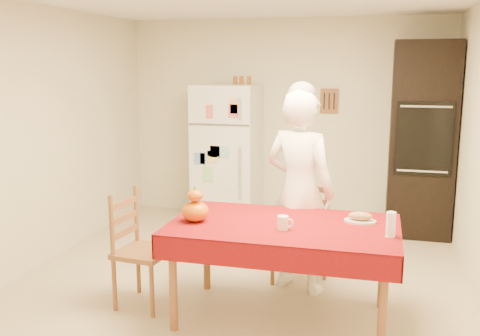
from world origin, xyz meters
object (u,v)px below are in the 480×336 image
(coffee_mug, at_px, (283,223))
(dining_table, at_px, (283,233))
(refrigerator, at_px, (227,154))
(wine_glass, at_px, (391,224))
(chair_far, at_px, (303,226))
(chair_left, at_px, (137,244))
(seated_woman, at_px, (300,192))
(bread_plate, at_px, (360,221))
(pumpkin_lower, at_px, (195,211))
(oven_cabinet, at_px, (422,140))

(coffee_mug, bearing_deg, dining_table, 97.66)
(refrigerator, bearing_deg, coffee_mug, -65.85)
(dining_table, xyz_separation_m, wine_glass, (0.77, -0.12, 0.16))
(dining_table, relative_size, chair_far, 1.79)
(chair_left, bearing_deg, seated_woman, -56.19)
(bread_plate, bearing_deg, chair_left, -172.86)
(pumpkin_lower, distance_m, wine_glass, 1.43)
(dining_table, height_order, seated_woman, seated_woman)
(oven_cabinet, relative_size, bread_plate, 9.17)
(chair_left, bearing_deg, refrigerator, 5.12)
(chair_left, distance_m, seated_woman, 1.43)
(refrigerator, xyz_separation_m, seated_woman, (1.18, -1.86, 0.02))
(bread_plate, bearing_deg, wine_glass, -54.11)
(coffee_mug, distance_m, bread_plate, 0.63)
(chair_left, distance_m, pumpkin_lower, 0.63)
(chair_left, height_order, pumpkin_lower, chair_left)
(bread_plate, bearing_deg, chair_far, 130.44)
(oven_cabinet, xyz_separation_m, pumpkin_lower, (-1.79, -2.62, -0.26))
(seated_woman, bearing_deg, refrigerator, -37.97)
(dining_table, xyz_separation_m, chair_far, (0.04, 0.79, -0.18))
(oven_cabinet, bearing_deg, dining_table, -114.22)
(seated_woman, xyz_separation_m, wine_glass, (0.74, -0.72, -0.02))
(bread_plate, bearing_deg, seated_woman, 141.18)
(oven_cabinet, height_order, coffee_mug, oven_cabinet)
(oven_cabinet, relative_size, chair_far, 2.32)
(seated_woman, xyz_separation_m, pumpkin_lower, (-0.69, -0.71, -0.03))
(dining_table, distance_m, seated_woman, 0.63)
(seated_woman, bearing_deg, pumpkin_lower, 65.48)
(refrigerator, relative_size, pumpkin_lower, 8.23)
(pumpkin_lower, bearing_deg, refrigerator, 100.75)
(coffee_mug, bearing_deg, refrigerator, 114.15)
(seated_woman, relative_size, coffee_mug, 17.41)
(refrigerator, relative_size, wine_glass, 9.66)
(refrigerator, relative_size, chair_left, 1.79)
(chair_left, relative_size, wine_glass, 5.40)
(pumpkin_lower, distance_m, bread_plate, 1.25)
(seated_woman, distance_m, wine_glass, 1.03)
(chair_far, relative_size, chair_left, 1.00)
(oven_cabinet, bearing_deg, refrigerator, -178.82)
(wine_glass, bearing_deg, chair_left, 177.69)
(chair_far, relative_size, coffee_mug, 9.50)
(chair_left, bearing_deg, wine_glass, -86.23)
(refrigerator, relative_size, chair_far, 1.79)
(chair_left, xyz_separation_m, wine_glass, (1.96, -0.08, 0.34))
(wine_glass, bearing_deg, dining_table, 171.38)
(chair_left, xyz_separation_m, coffee_mug, (1.21, -0.10, 0.30))
(coffee_mug, bearing_deg, chair_far, 88.91)
(chair_far, distance_m, coffee_mug, 0.98)
(refrigerator, distance_m, wine_glass, 3.22)
(chair_far, distance_m, wine_glass, 1.21)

